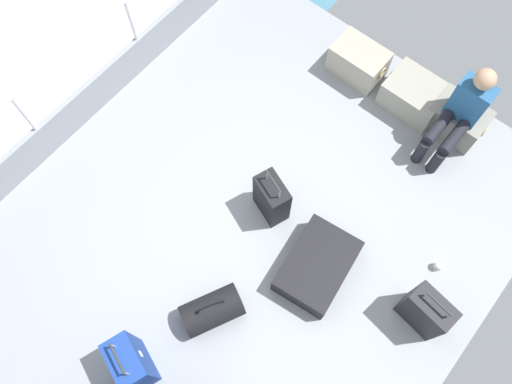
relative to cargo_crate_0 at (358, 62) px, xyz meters
name	(u,v)px	position (x,y,z in m)	size (l,w,h in m)	color
ground_plane	(254,228)	(0.30, -2.12, -0.22)	(4.40, 5.20, 0.06)	gray
gunwale_port	(95,95)	(-1.87, -2.12, 0.04)	(0.06, 5.20, 0.45)	gray
railing_port	(78,62)	(-1.87, -2.12, 0.59)	(0.04, 4.20, 1.02)	silver
sea_wake	(26,56)	(-3.30, -2.12, -0.53)	(12.00, 12.00, 0.01)	teal
cargo_crate_0	(358,62)	(0.00, 0.00, 0.00)	(0.61, 0.39, 0.37)	#9E9989
cargo_crate_1	(414,96)	(0.70, 0.03, -0.01)	(0.64, 0.47, 0.35)	gray
cargo_crate_2	(457,119)	(1.20, 0.07, -0.01)	(0.59, 0.39, 0.36)	gray
passenger_seated	(461,113)	(1.20, -0.11, 0.36)	(0.34, 0.66, 1.06)	#26598C
suitcase_0	(317,266)	(1.02, -2.07, -0.05)	(0.64, 0.85, 0.27)	black
suitcase_1	(132,363)	(0.35, -3.77, 0.16)	(0.44, 0.34, 0.86)	navy
suitcase_2	(272,199)	(0.30, -1.87, 0.09)	(0.41, 0.32, 0.71)	black
suitcase_4	(426,312)	(2.01, -1.83, 0.09)	(0.42, 0.27, 0.65)	black
duffel_bag	(212,310)	(0.54, -3.01, -0.03)	(0.51, 0.62, 0.44)	black
paper_cup	(439,266)	(1.90, -1.32, -0.14)	(0.08, 0.08, 0.10)	white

